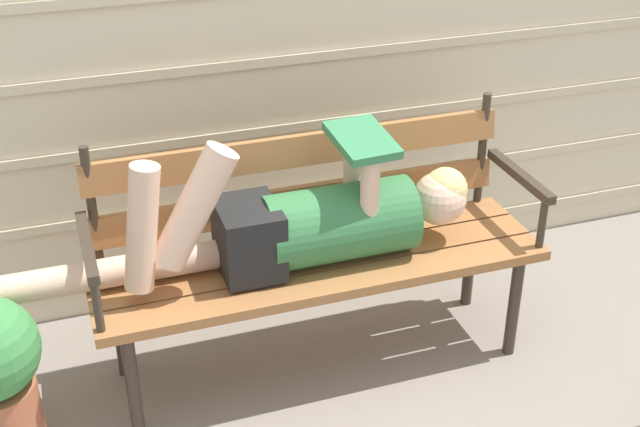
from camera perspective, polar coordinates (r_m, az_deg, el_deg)
ground_plane at (r=3.11m, az=0.90°, el=-11.49°), size 12.00×12.00×0.00m
park_bench at (r=2.98m, az=-0.42°, el=-1.68°), size 1.57×0.46×0.89m
reclining_person at (r=2.86m, az=-1.24°, el=-0.62°), size 1.66×0.26×0.52m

